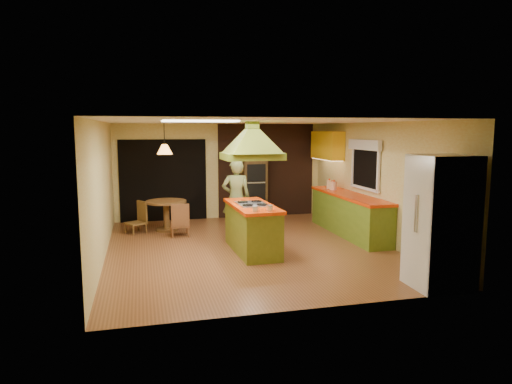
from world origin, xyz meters
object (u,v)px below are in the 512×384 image
object	(u,v)px
man	(236,198)
wall_oven	(254,183)
canister_large	(329,184)
dining_table	(166,210)
kitchen_island	(252,228)
refrigerator	(441,222)

from	to	relation	value
man	wall_oven	size ratio (longest dim) A/B	0.91
wall_oven	canister_large	size ratio (longest dim) A/B	9.38
canister_large	wall_oven	bearing A→B (deg)	139.88
dining_table	canister_large	distance (m)	3.97
man	dining_table	size ratio (longest dim) A/B	1.82
wall_oven	canister_large	bearing A→B (deg)	-40.03
kitchen_island	dining_table	bearing A→B (deg)	121.49
dining_table	refrigerator	bearing A→B (deg)	-52.89
refrigerator	canister_large	distance (m)	4.53
kitchen_island	man	size ratio (longest dim) A/B	1.09
refrigerator	wall_oven	xyz separation A→B (m)	(-1.40, 5.86, -0.05)
wall_oven	refrigerator	bearing A→B (deg)	-76.43
dining_table	canister_large	bearing A→B (deg)	-5.95
man	dining_table	world-z (taller)	man
man	canister_large	bearing A→B (deg)	-156.73
man	refrigerator	size ratio (longest dim) A/B	0.86
wall_oven	dining_table	world-z (taller)	wall_oven
refrigerator	dining_table	bearing A→B (deg)	129.35
refrigerator	wall_oven	bearing A→B (deg)	105.72
refrigerator	wall_oven	distance (m)	6.03
man	canister_large	world-z (taller)	man
dining_table	canister_large	size ratio (longest dim) A/B	4.68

